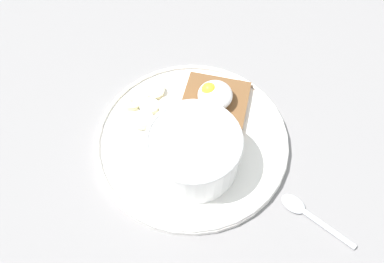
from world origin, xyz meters
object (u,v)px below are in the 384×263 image
at_px(poached_egg, 214,95).
at_px(banana_slice_right, 155,91).
at_px(toast_slice, 215,103).
at_px(spoon, 308,214).
at_px(oatmeal_bowl, 194,151).
at_px(banana_slice_left, 149,107).
at_px(banana_slice_inner, 132,102).
at_px(banana_slice_front, 143,120).
at_px(banana_slice_back, 168,106).

distance_m(poached_egg, banana_slice_right, 0.10).
height_order(toast_slice, spoon, toast_slice).
bearing_deg(oatmeal_bowl, banana_slice_left, -134.53).
bearing_deg(banana_slice_inner, poached_egg, 98.99).
height_order(banana_slice_front, banana_slice_left, banana_slice_front).
bearing_deg(banana_slice_inner, oatmeal_bowl, 52.87).
xyz_separation_m(banana_slice_back, spoon, (0.14, 0.23, -0.01)).
bearing_deg(banana_slice_front, oatmeal_bowl, 57.56).
bearing_deg(banana_slice_left, banana_slice_back, 99.98).
height_order(oatmeal_bowl, banana_slice_inner, oatmeal_bowl).
height_order(poached_egg, banana_slice_left, poached_egg).
xyz_separation_m(banana_slice_front, spoon, (0.11, 0.26, -0.01)).
xyz_separation_m(banana_slice_left, banana_slice_back, (-0.01, 0.03, 0.00)).
bearing_deg(spoon, banana_slice_back, -121.61).
bearing_deg(spoon, banana_slice_left, -117.73).
relative_size(banana_slice_back, banana_slice_inner, 1.18).
bearing_deg(banana_slice_right, poached_egg, 85.31).
distance_m(banana_slice_front, banana_slice_inner, 0.04).
xyz_separation_m(poached_egg, banana_slice_right, (-0.01, -0.10, -0.02)).
relative_size(banana_slice_left, banana_slice_inner, 1.45).
bearing_deg(banana_slice_inner, banana_slice_right, 132.19).
xyz_separation_m(poached_egg, spoon, (0.16, 0.15, -0.03)).
bearing_deg(banana_slice_back, banana_slice_right, -134.63).
bearing_deg(banana_slice_inner, spoon, 64.31).
height_order(oatmeal_bowl, banana_slice_front, oatmeal_bowl).
bearing_deg(banana_slice_inner, banana_slice_left, 84.41).
bearing_deg(banana_slice_back, oatmeal_bowl, 32.60).
relative_size(toast_slice, banana_slice_left, 2.45).
bearing_deg(banana_slice_front, banana_slice_inner, -139.86).
bearing_deg(banana_slice_left, banana_slice_inner, -95.59).
bearing_deg(oatmeal_bowl, poached_egg, 172.58).
relative_size(toast_slice, banana_slice_right, 2.51).
relative_size(banana_slice_front, banana_slice_left, 0.87).
bearing_deg(banana_slice_right, oatmeal_bowl, 35.92).
relative_size(poached_egg, banana_slice_right, 1.29).
bearing_deg(banana_slice_front, banana_slice_right, 174.15).
relative_size(toast_slice, banana_slice_inner, 3.56).
bearing_deg(banana_slice_front, banana_slice_left, 171.45).
xyz_separation_m(banana_slice_left, banana_slice_right, (-0.03, 0.00, 0.00)).
bearing_deg(poached_egg, toast_slice, 79.11).
bearing_deg(banana_slice_front, toast_slice, 115.57).
height_order(banana_slice_front, banana_slice_inner, banana_slice_front).
xyz_separation_m(toast_slice, banana_slice_inner, (0.02, -0.13, -0.00)).
xyz_separation_m(toast_slice, banana_slice_left, (0.02, -0.10, -0.00)).
bearing_deg(spoon, banana_slice_front, -112.35).
distance_m(oatmeal_bowl, banana_slice_right, 0.15).
bearing_deg(banana_slice_right, banana_slice_inner, -47.81).
relative_size(toast_slice, banana_slice_back, 3.03).
xyz_separation_m(oatmeal_bowl, poached_egg, (-0.11, 0.01, -0.01)).
xyz_separation_m(oatmeal_bowl, banana_slice_front, (-0.06, -0.09, -0.03)).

